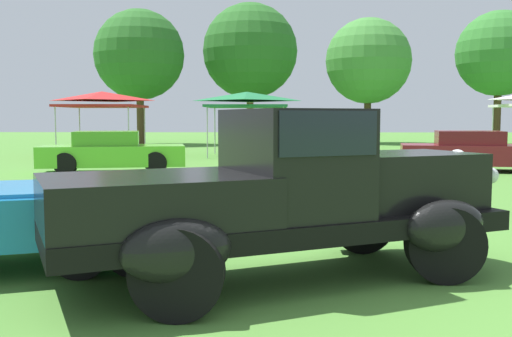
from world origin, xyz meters
The scene contains 12 objects.
ground_plane centered at (0.00, 0.00, 0.00)m, with size 120.00×120.00×0.00m, color #4C8433.
feature_pickup_truck centered at (-0.43, -0.27, 0.87)m, with size 4.71×3.24×1.70m.
show_car_lime centered at (-5.35, 11.25, 0.60)m, with size 4.43×2.49×1.22m.
show_car_yellow centered at (0.29, 11.93, 0.60)m, with size 4.66×2.90×1.22m.
show_car_burgundy centered at (5.53, 12.02, 0.60)m, with size 4.56×2.40×1.22m.
spectator_near_truck centered at (0.84, 5.91, 0.91)m, with size 0.30×0.43×1.69m.
canopy_tent_left_field centered at (-7.69, 18.37, 2.42)m, with size 3.22×3.22×2.71m.
canopy_tent_center_field centered at (-1.68, 18.85, 2.42)m, with size 3.35×3.35×2.71m.
treeline_far_left centered at (-8.62, 29.52, 5.38)m, with size 5.40×5.40×8.09m.
treeline_mid_left centered at (-2.07, 31.91, 5.85)m, with size 6.03×6.03×8.87m.
treeline_center centered at (5.40, 31.69, 5.17)m, with size 5.37×5.37×7.87m.
treeline_mid_right centered at (12.90, 29.99, 5.43)m, with size 5.06×5.06×7.98m.
Camera 1 is at (-0.55, -6.06, 1.62)m, focal length 41.41 mm.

